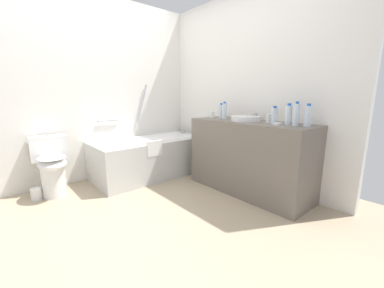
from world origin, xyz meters
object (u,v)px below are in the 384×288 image
Objects in this scene: water_bottle_0 at (224,111)px; drinking_glass_1 at (212,115)px; sink_faucet at (256,117)px; water_bottle_4 at (288,115)px; sink_basin at (246,119)px; toilet_paper_roll at (36,194)px; water_bottle_1 at (274,115)px; water_bottle_3 at (308,116)px; bathtub at (150,156)px; water_bottle_5 at (296,115)px; water_bottle_2 at (221,111)px; toilet at (52,165)px; drinking_glass_0 at (269,118)px; soap_dish at (278,124)px.

drinking_glass_1 is at bearing 95.74° from water_bottle_0.
sink_faucet is 0.70× the size of water_bottle_4.
sink_basin reaches higher than toilet_paper_roll.
water_bottle_1 is 0.84× the size of water_bottle_3.
water_bottle_4 is 2.56× the size of drinking_glass_1.
bathtub is at bearing -3.72° from toilet_paper_roll.
water_bottle_4 is at bearing -70.47° from bathtub.
bathtub is at bearing 122.87° from water_bottle_0.
water_bottle_3 reaches higher than drinking_glass_1.
water_bottle_3 is at bearing -86.12° from water_bottle_1.
drinking_glass_1 is at bearing 92.78° from sink_basin.
water_bottle_3 reaches higher than toilet_paper_roll.
water_bottle_1 is 2.77m from toilet_paper_roll.
water_bottle_0 is 0.84m from water_bottle_4.
water_bottle_0 reaches higher than water_bottle_1.
water_bottle_5 is (0.01, -0.60, 0.08)m from sink_basin.
water_bottle_4 reaches higher than water_bottle_2.
toilet is at bearing 137.07° from water_bottle_1.
water_bottle_2 is at bearing 90.11° from water_bottle_3.
water_bottle_5 reaches higher than drinking_glass_0.
drinking_glass_0 is at bearing -80.53° from sink_basin.
toilet is 2.32m from sink_basin.
water_bottle_1 is (0.61, -1.59, 0.65)m from bathtub.
water_bottle_3 is (0.02, -0.34, 0.02)m from water_bottle_1.
bathtub reaches higher than soap_dish.
toilet_paper_roll is at bearing 149.00° from sink_faucet.
sink_basin is 2.61× the size of toilet_paper_roll.
water_bottle_4 is (0.03, -0.51, 0.07)m from sink_basin.
water_bottle_0 is 0.99× the size of water_bottle_3.
sink_basin is 1.85× the size of water_bottle_1.
water_bottle_0 reaches higher than soap_dish.
water_bottle_1 is at bearing -91.53° from water_bottle_2.
water_bottle_5 is (1.82, -1.95, 0.60)m from toilet.
water_bottle_3 is 0.93× the size of water_bottle_5.
water_bottle_2 is at bearing -52.06° from bathtub.
sink_basin is at bearing -180.00° from sink_faucet.
sink_faucet is at bearing 60.27° from soap_dish.
drinking_glass_0 is (0.05, -0.28, 0.02)m from sink_basin.
sink_faucet is at bearing 71.96° from water_bottle_5.
water_bottle_0 reaches higher than water_bottle_2.
toilet is 3.21× the size of water_bottle_4.
bathtub reaches higher than water_bottle_2.
sink_basin is 0.44m from soap_dish.
water_bottle_2 is at bearing -23.67° from toilet_paper_roll.
sink_faucet is at bearing 0.00° from sink_basin.
water_bottle_5 reaches higher than soap_dish.
water_bottle_3 is at bearing -90.69° from drinking_glass_0.
toilet is 2.04m from drinking_glass_1.
toilet_paper_roll is at bearing 138.00° from water_bottle_4.
water_bottle_2 reaches higher than soap_dish.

